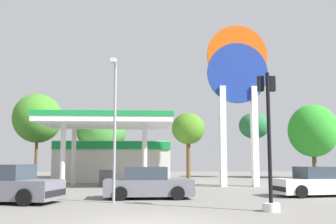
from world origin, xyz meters
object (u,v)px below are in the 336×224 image
(traffic_signal_0, at_px, (269,152))
(car_3, at_px, (148,184))
(station_pole_sign, at_px, (238,84))
(tree_3, at_px, (188,129))
(car_1, at_px, (6,185))
(tree_1, at_px, (37,118))
(tree_2, at_px, (102,132))
(tree_4, at_px, (254,126))
(car_0, at_px, (316,183))
(corner_streetlamp, at_px, (114,116))
(tree_5, at_px, (313,131))

(traffic_signal_0, bearing_deg, car_3, 132.31)
(station_pole_sign, xyz_separation_m, tree_3, (-2.22, 11.18, -2.35))
(car_1, relative_size, tree_1, 0.63)
(tree_2, bearing_deg, tree_4, -0.59)
(car_3, bearing_deg, station_pole_sign, 51.02)
(car_3, xyz_separation_m, tree_4, (10.56, 19.53, 4.33))
(car_0, bearing_deg, car_1, -171.33)
(tree_3, distance_m, tree_4, 6.62)
(station_pole_sign, distance_m, traffic_signal_0, 13.50)
(car_3, bearing_deg, tree_4, 61.61)
(car_0, distance_m, traffic_signal_0, 7.00)
(car_3, height_order, corner_streetlamp, corner_streetlamp)
(car_3, relative_size, tree_4, 0.67)
(traffic_signal_0, xyz_separation_m, tree_5, (11.42, 22.71, 2.36))
(station_pole_sign, xyz_separation_m, car_1, (-12.27, -9.15, -6.26))
(tree_1, bearing_deg, tree_2, 18.36)
(car_3, bearing_deg, car_1, -166.23)
(car_3, height_order, tree_5, tree_5)
(car_3, bearing_deg, tree_5, 48.64)
(tree_2, xyz_separation_m, tree_4, (14.88, -0.15, 0.58))
(car_1, bearing_deg, car_3, 13.77)
(station_pole_sign, height_order, tree_2, station_pole_sign)
(tree_1, height_order, tree_4, tree_1)
(car_0, xyz_separation_m, car_1, (-14.50, -2.21, 0.07))
(station_pole_sign, height_order, traffic_signal_0, station_pole_sign)
(tree_2, xyz_separation_m, tree_3, (8.30, -0.84, 0.22))
(tree_4, bearing_deg, tree_5, -17.13)
(tree_1, distance_m, tree_4, 20.58)
(station_pole_sign, distance_m, tree_3, 11.64)
(traffic_signal_0, relative_size, tree_1, 0.65)
(tree_3, bearing_deg, tree_5, -4.46)
(car_0, xyz_separation_m, tree_2, (-12.75, 18.96, 3.76))
(car_1, height_order, traffic_signal_0, traffic_signal_0)
(tree_1, relative_size, tree_2, 1.22)
(car_0, relative_size, corner_streetlamp, 0.71)
(car_0, height_order, corner_streetlamp, corner_streetlamp)
(station_pole_sign, relative_size, tree_1, 1.43)
(station_pole_sign, xyz_separation_m, tree_4, (4.36, 11.87, -1.99))
(car_0, distance_m, car_3, 8.46)
(car_1, bearing_deg, traffic_signal_0, -17.57)
(car_1, xyz_separation_m, tree_3, (10.05, 20.33, 3.91))
(tree_3, distance_m, corner_streetlamp, 21.51)
(corner_streetlamp, bearing_deg, car_0, 15.08)
(car_3, height_order, tree_2, tree_2)
(car_0, relative_size, tree_5, 0.62)
(tree_2, height_order, tree_4, tree_2)
(car_3, relative_size, tree_2, 0.66)
(traffic_signal_0, distance_m, tree_1, 26.97)
(tree_1, bearing_deg, car_1, -78.65)
(tree_1, bearing_deg, car_0, -42.93)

